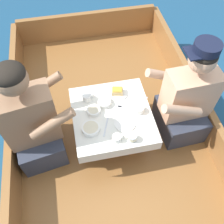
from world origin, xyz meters
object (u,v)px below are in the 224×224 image
person_starboard (186,101)px  coffee_cup_center (117,138)px  person_port (33,123)px  sandwich (117,91)px  coffee_cup_starboard (87,97)px  tin_can (132,138)px  coffee_cup_port (139,109)px

person_starboard → coffee_cup_center: (-0.63, -0.23, -0.01)m
person_port → sandwich: person_port is taller
person_port → coffee_cup_center: bearing=-30.2°
person_port → sandwich: size_ratio=9.27×
person_port → coffee_cup_starboard: size_ratio=9.58×
person_starboard → tin_can: person_starboard is taller
person_starboard → sandwich: (-0.54, 0.22, 0.00)m
coffee_cup_center → tin_can: size_ratio=1.44×
person_starboard → tin_can: bearing=23.2°
coffee_cup_port → tin_can: tin_can is taller
person_starboard → sandwich: size_ratio=9.00×
person_starboard → coffee_cup_starboard: size_ratio=9.29×
person_port → person_starboard: (1.24, -0.01, -0.03)m
sandwich → coffee_cup_starboard: size_ratio=1.03×
coffee_cup_center → tin_can: bearing=-10.4°
tin_can → coffee_cup_starboard: bearing=121.6°
sandwich → coffee_cup_port: 0.26m
coffee_cup_port → coffee_cup_center: 0.32m
person_port → sandwich: (0.71, 0.21, -0.03)m
person_port → coffee_cup_port: 0.84m
coffee_cup_port → coffee_cup_starboard: bearing=152.3°
person_port → sandwich: 0.74m
person_port → person_starboard: person_port is taller
person_starboard → coffee_cup_center: 0.67m
person_starboard → coffee_cup_center: person_starboard is taller
person_starboard → sandwich: bearing=-24.7°
person_starboard → coffee_cup_port: 0.40m
person_port → coffee_cup_center: size_ratio=10.50×
coffee_cup_center → person_starboard: bearing=19.8°
coffee_cup_center → tin_can: (0.11, -0.02, 0.00)m
coffee_cup_port → coffee_cup_starboard: size_ratio=0.99×
coffee_cup_port → coffee_cup_center: size_ratio=1.09×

